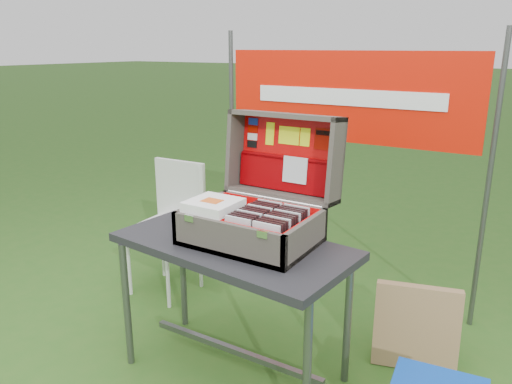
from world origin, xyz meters
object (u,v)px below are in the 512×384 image
Objects in this scene: chair at (164,230)px; cardboard_box at (416,328)px; suitcase at (257,181)px; table at (234,309)px.

chair reaches higher than cardboard_box.
cardboard_box is (0.69, 0.42, -0.77)m from suitcase.
suitcase is 1.18m from chair.
suitcase is 1.34× the size of cardboard_box.
chair is at bearing 156.87° from table.
chair is at bearing 166.52° from cardboard_box.
table is 0.65m from suitcase.
table is 1.02m from chair.
suitcase is at bearing -163.29° from cardboard_box.
suitcase is at bearing 60.65° from table.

